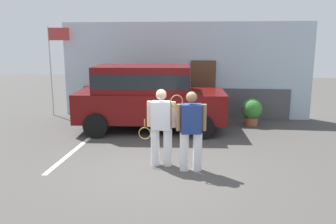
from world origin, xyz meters
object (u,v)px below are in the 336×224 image
object	(u,v)px
tennis_player_man	(161,127)
potted_plant_by_porch	(252,111)
parked_suv	(148,94)
tennis_player_woman	(191,130)
flag_pole	(54,55)

from	to	relation	value
tennis_player_man	potted_plant_by_porch	size ratio (longest dim) A/B	1.95
parked_suv	tennis_player_woman	xyz separation A→B (m)	(1.55, -3.37, -0.23)
tennis_player_man	tennis_player_woman	bearing A→B (deg)	163.48
tennis_player_man	tennis_player_woman	size ratio (longest dim) A/B	1.00
flag_pole	tennis_player_man	bearing A→B (deg)	-46.50
tennis_player_woman	flag_pole	size ratio (longest dim) A/B	0.53
tennis_player_man	potted_plant_by_porch	xyz separation A→B (m)	(2.49, 4.15, -0.41)
tennis_player_man	flag_pole	bearing A→B (deg)	-43.91
tennis_player_woman	potted_plant_by_porch	distance (m)	4.76
tennis_player_man	parked_suv	bearing A→B (deg)	-72.04
tennis_player_woman	potted_plant_by_porch	xyz separation A→B (m)	(1.80, 4.39, -0.42)
potted_plant_by_porch	parked_suv	bearing A→B (deg)	-163.03
parked_suv	potted_plant_by_porch	distance (m)	3.56
tennis_player_man	flag_pole	size ratio (longest dim) A/B	0.53
parked_suv	flag_pole	xyz separation A→B (m)	(-3.79, 1.77, 1.13)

